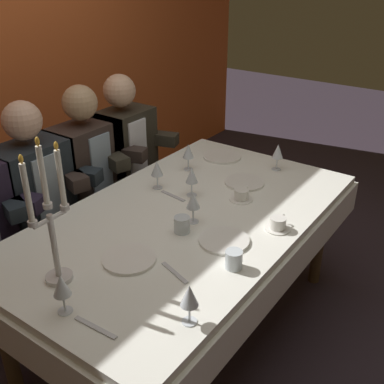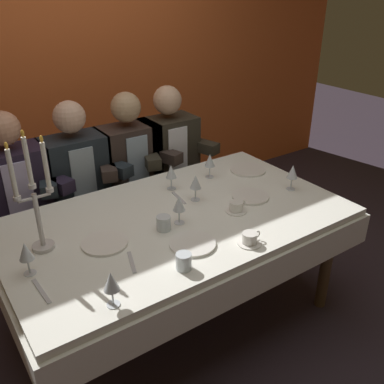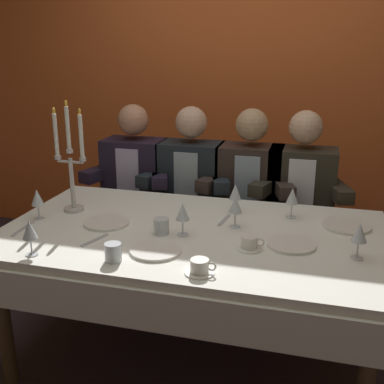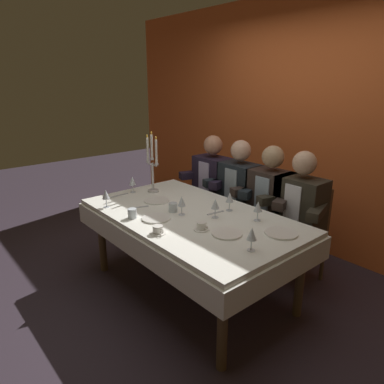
{
  "view_description": "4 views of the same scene",
  "coord_description": "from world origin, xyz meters",
  "px_view_note": "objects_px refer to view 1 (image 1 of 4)",
  "views": [
    {
      "loc": [
        -1.63,
        -1.2,
        1.91
      ],
      "look_at": [
        -0.02,
        -0.06,
        0.9
      ],
      "focal_mm": 43.41,
      "sensor_mm": 36.0,
      "label": 1
    },
    {
      "loc": [
        -1.11,
        -1.76,
        1.94
      ],
      "look_at": [
        0.05,
        -0.08,
        0.91
      ],
      "focal_mm": 40.12,
      "sensor_mm": 36.0,
      "label": 2
    },
    {
      "loc": [
        0.57,
        -2.12,
        1.63
      ],
      "look_at": [
        0.02,
        -0.08,
        0.97
      ],
      "focal_mm": 44.29,
      "sensor_mm": 36.0,
      "label": 3
    },
    {
      "loc": [
        2.13,
        -1.79,
        1.83
      ],
      "look_at": [
        0.04,
        -0.01,
        0.95
      ],
      "focal_mm": 33.05,
      "sensor_mm": 36.0,
      "label": 4
    }
  ],
  "objects_px": {
    "wine_glass_5": "(192,176)",
    "seated_diner_3": "(123,149)",
    "wine_glass_1": "(189,297)",
    "water_tumbler_0": "(234,259)",
    "wine_glass_3": "(278,152)",
    "coffee_cup_1": "(278,224)",
    "wine_glass_0": "(157,169)",
    "coffee_cup_0": "(241,195)",
    "candelabra": "(51,226)",
    "wine_glass_6": "(193,201)",
    "dinner_plate_0": "(244,182)",
    "dinner_plate_1": "(224,240)",
    "dining_table": "(186,235)",
    "dinner_plate_2": "(222,156)",
    "water_tumbler_1": "(182,225)",
    "seated_diner_2": "(86,165)",
    "wine_glass_2": "(188,152)",
    "wine_glass_4": "(61,286)",
    "dinner_plate_3": "(129,259)",
    "seated_diner_1": "(33,188)"
  },
  "relations": [
    {
      "from": "wine_glass_4",
      "to": "coffee_cup_0",
      "type": "bearing_deg",
      "value": -4.39
    },
    {
      "from": "wine_glass_0",
      "to": "water_tumbler_1",
      "type": "relative_size",
      "value": 2.08
    },
    {
      "from": "wine_glass_3",
      "to": "coffee_cup_1",
      "type": "height_order",
      "value": "wine_glass_3"
    },
    {
      "from": "wine_glass_5",
      "to": "water_tumbler_0",
      "type": "distance_m",
      "value": 0.68
    },
    {
      "from": "dinner_plate_0",
      "to": "seated_diner_1",
      "type": "height_order",
      "value": "seated_diner_1"
    },
    {
      "from": "candelabra",
      "to": "dinner_plate_1",
      "type": "relative_size",
      "value": 2.61
    },
    {
      "from": "dinner_plate_1",
      "to": "seated_diner_3",
      "type": "relative_size",
      "value": 0.19
    },
    {
      "from": "wine_glass_3",
      "to": "wine_glass_5",
      "type": "relative_size",
      "value": 1.0
    },
    {
      "from": "wine_glass_0",
      "to": "wine_glass_2",
      "type": "height_order",
      "value": "same"
    },
    {
      "from": "dinner_plate_1",
      "to": "wine_glass_1",
      "type": "relative_size",
      "value": 1.43
    },
    {
      "from": "candelabra",
      "to": "wine_glass_6",
      "type": "bearing_deg",
      "value": -14.65
    },
    {
      "from": "dinner_plate_2",
      "to": "wine_glass_6",
      "type": "xyz_separation_m",
      "value": [
        -0.77,
        -0.32,
        0.11
      ]
    },
    {
      "from": "dinner_plate_0",
      "to": "seated_diner_3",
      "type": "height_order",
      "value": "seated_diner_3"
    },
    {
      "from": "wine_glass_4",
      "to": "wine_glass_6",
      "type": "xyz_separation_m",
      "value": [
        0.8,
        -0.01,
        -0.0
      ]
    },
    {
      "from": "wine_glass_5",
      "to": "water_tumbler_1",
      "type": "distance_m",
      "value": 0.39
    },
    {
      "from": "wine_glass_4",
      "to": "wine_glass_2",
      "type": "bearing_deg",
      "value": 16.14
    },
    {
      "from": "wine_glass_0",
      "to": "wine_glass_4",
      "type": "xyz_separation_m",
      "value": [
        -0.99,
        -0.37,
        0.0
      ]
    },
    {
      "from": "wine_glass_0",
      "to": "coffee_cup_0",
      "type": "xyz_separation_m",
      "value": [
        0.15,
        -0.45,
        -0.09
      ]
    },
    {
      "from": "dinner_plate_3",
      "to": "wine_glass_6",
      "type": "xyz_separation_m",
      "value": [
        0.42,
        -0.04,
        0.11
      ]
    },
    {
      "from": "wine_glass_1",
      "to": "water_tumbler_1",
      "type": "relative_size",
      "value": 2.08
    },
    {
      "from": "seated_diner_3",
      "to": "dinner_plate_2",
      "type": "bearing_deg",
      "value": -68.29
    },
    {
      "from": "dinner_plate_0",
      "to": "wine_glass_6",
      "type": "height_order",
      "value": "wine_glass_6"
    },
    {
      "from": "dining_table",
      "to": "wine_glass_3",
      "type": "relative_size",
      "value": 11.83
    },
    {
      "from": "dinner_plate_2",
      "to": "wine_glass_2",
      "type": "height_order",
      "value": "wine_glass_2"
    },
    {
      "from": "coffee_cup_1",
      "to": "wine_glass_1",
      "type": "bearing_deg",
      "value": -178.13
    },
    {
      "from": "coffee_cup_0",
      "to": "seated_diner_1",
      "type": "distance_m",
      "value": 1.17
    },
    {
      "from": "wine_glass_0",
      "to": "water_tumbler_0",
      "type": "bearing_deg",
      "value": -118.33
    },
    {
      "from": "dining_table",
      "to": "seated_diner_2",
      "type": "relative_size",
      "value": 1.56
    },
    {
      "from": "wine_glass_0",
      "to": "wine_glass_2",
      "type": "distance_m",
      "value": 0.3
    },
    {
      "from": "wine_glass_2",
      "to": "seated_diner_1",
      "type": "bearing_deg",
      "value": 141.21
    },
    {
      "from": "wine_glass_5",
      "to": "seated_diner_3",
      "type": "xyz_separation_m",
      "value": [
        0.29,
        0.78,
        -0.12
      ]
    },
    {
      "from": "dinner_plate_2",
      "to": "wine_glass_6",
      "type": "bearing_deg",
      "value": -157.61
    },
    {
      "from": "dinner_plate_1",
      "to": "candelabra",
      "type": "bearing_deg",
      "value": 147.47
    },
    {
      "from": "seated_diner_2",
      "to": "seated_diner_3",
      "type": "xyz_separation_m",
      "value": [
        0.34,
        0.0,
        0.0
      ]
    },
    {
      "from": "wine_glass_2",
      "to": "coffee_cup_0",
      "type": "relative_size",
      "value": 1.24
    },
    {
      "from": "dinner_plate_0",
      "to": "wine_glass_0",
      "type": "bearing_deg",
      "value": 131.92
    },
    {
      "from": "wine_glass_1",
      "to": "water_tumbler_0",
      "type": "relative_size",
      "value": 2.05
    },
    {
      "from": "wine_glass_1",
      "to": "dinner_plate_2",
      "type": "bearing_deg",
      "value": 27.78
    },
    {
      "from": "dining_table",
      "to": "wine_glass_1",
      "type": "bearing_deg",
      "value": -142.78
    },
    {
      "from": "seated_diner_1",
      "to": "dining_table",
      "type": "bearing_deg",
      "value": -74.48
    },
    {
      "from": "dinner_plate_1",
      "to": "wine_glass_5",
      "type": "distance_m",
      "value": 0.5
    },
    {
      "from": "dinner_plate_1",
      "to": "dining_table",
      "type": "bearing_deg",
      "value": 71.98
    },
    {
      "from": "water_tumbler_1",
      "to": "coffee_cup_1",
      "type": "bearing_deg",
      "value": -51.45
    },
    {
      "from": "dinner_plate_1",
      "to": "coffee_cup_0",
      "type": "height_order",
      "value": "coffee_cup_0"
    },
    {
      "from": "coffee_cup_1",
      "to": "seated_diner_3",
      "type": "relative_size",
      "value": 0.11
    },
    {
      "from": "dinner_plate_0",
      "to": "water_tumbler_1",
      "type": "relative_size",
      "value": 2.87
    },
    {
      "from": "dining_table",
      "to": "water_tumbler_1",
      "type": "height_order",
      "value": "water_tumbler_1"
    },
    {
      "from": "wine_glass_0",
      "to": "wine_glass_3",
      "type": "distance_m",
      "value": 0.75
    },
    {
      "from": "wine_glass_0",
      "to": "water_tumbler_1",
      "type": "xyz_separation_m",
      "value": [
        -0.29,
        -0.39,
        -0.08
      ]
    },
    {
      "from": "dining_table",
      "to": "seated_diner_3",
      "type": "xyz_separation_m",
      "value": [
        0.49,
        0.89,
        0.11
      ]
    }
  ]
}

